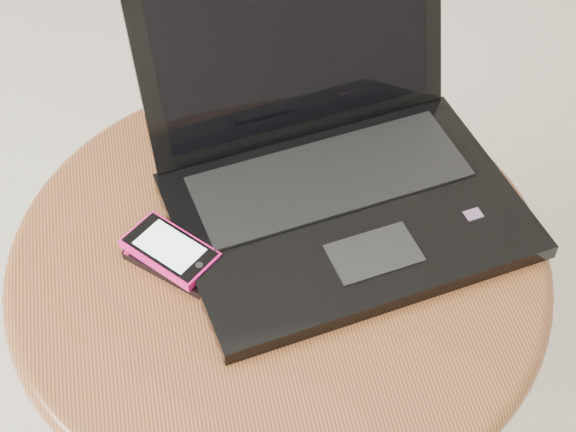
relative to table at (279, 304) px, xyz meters
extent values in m
plane|color=#BFB4A2|center=(0.03, 0.07, -0.39)|extent=(4.00, 4.00, 0.00)
cylinder|color=brown|center=(0.00, 0.00, -0.14)|extent=(0.10, 0.10, 0.44)
cylinder|color=#5C3118|center=(0.00, 0.00, 0.09)|extent=(0.60, 0.60, 0.03)
torus|color=#5C3118|center=(0.00, 0.00, 0.09)|extent=(0.63, 0.63, 0.03)
cube|color=black|center=(0.09, 0.03, 0.12)|extent=(0.43, 0.34, 0.02)
cube|color=black|center=(0.08, 0.08, 0.13)|extent=(0.34, 0.17, 0.00)
cube|color=black|center=(0.10, -0.04, 0.13)|extent=(0.11, 0.08, 0.00)
cube|color=red|center=(0.23, -0.01, 0.13)|extent=(0.02, 0.02, 0.00)
cube|color=black|center=(0.06, 0.20, 0.24)|extent=(0.39, 0.14, 0.23)
cube|color=black|center=(0.06, 0.19, 0.24)|extent=(0.34, 0.11, 0.20)
cube|color=black|center=(-0.11, 0.00, 0.11)|extent=(0.14, 0.14, 0.01)
cube|color=#A71540|center=(-0.15, 0.04, 0.12)|extent=(0.05, 0.05, 0.00)
cube|color=#F0147A|center=(-0.12, 0.01, 0.12)|extent=(0.11, 0.12, 0.01)
cube|color=black|center=(-0.12, 0.01, 0.13)|extent=(0.10, 0.11, 0.00)
cube|color=#D0FCFD|center=(-0.12, 0.01, 0.13)|extent=(0.08, 0.08, 0.00)
cylinder|color=black|center=(-0.09, -0.02, 0.13)|extent=(0.01, 0.01, 0.00)
camera|label=1|loc=(-0.12, -0.61, 0.88)|focal=53.96mm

